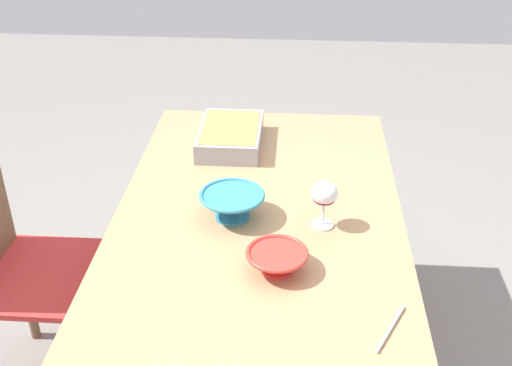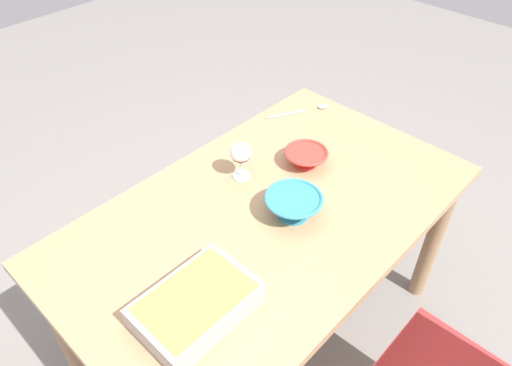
{
  "view_description": "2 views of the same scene",
  "coord_description": "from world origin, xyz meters",
  "px_view_note": "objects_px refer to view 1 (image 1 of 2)",
  "views": [
    {
      "loc": [
        1.59,
        0.1,
        1.77
      ],
      "look_at": [
        -0.03,
        -0.01,
        0.82
      ],
      "focal_mm": 44.4,
      "sensor_mm": 36.0,
      "label": 1
    },
    {
      "loc": [
        -0.86,
        -0.76,
        1.86
      ],
      "look_at": [
        0.0,
        0.06,
        0.83
      ],
      "focal_mm": 33.52,
      "sensor_mm": 36.0,
      "label": 2
    }
  ],
  "objects_px": {
    "dining_table": "(259,239)",
    "small_bowl": "(232,204)",
    "casserole_dish": "(231,135)",
    "serving_spoon": "(373,358)",
    "wine_glass": "(324,196)",
    "mixing_bowl": "(277,259)",
    "chair": "(18,265)"
  },
  "relations": [
    {
      "from": "chair",
      "to": "small_bowl",
      "type": "bearing_deg",
      "value": 87.61
    },
    {
      "from": "wine_glass",
      "to": "mixing_bowl",
      "type": "bearing_deg",
      "value": -29.68
    },
    {
      "from": "small_bowl",
      "to": "serving_spoon",
      "type": "relative_size",
      "value": 0.74
    },
    {
      "from": "wine_glass",
      "to": "small_bowl",
      "type": "relative_size",
      "value": 0.74
    },
    {
      "from": "wine_glass",
      "to": "casserole_dish",
      "type": "height_order",
      "value": "wine_glass"
    },
    {
      "from": "chair",
      "to": "small_bowl",
      "type": "relative_size",
      "value": 4.71
    },
    {
      "from": "casserole_dish",
      "to": "serving_spoon",
      "type": "xyz_separation_m",
      "value": [
        1.01,
        0.42,
        -0.03
      ]
    },
    {
      "from": "dining_table",
      "to": "wine_glass",
      "type": "xyz_separation_m",
      "value": [
        0.06,
        0.19,
        0.2
      ]
    },
    {
      "from": "dining_table",
      "to": "mixing_bowl",
      "type": "xyz_separation_m",
      "value": [
        0.28,
        0.07,
        0.14
      ]
    },
    {
      "from": "small_bowl",
      "to": "serving_spoon",
      "type": "bearing_deg",
      "value": 33.91
    },
    {
      "from": "mixing_bowl",
      "to": "small_bowl",
      "type": "xyz_separation_m",
      "value": [
        -0.24,
        -0.14,
        0.01
      ]
    },
    {
      "from": "wine_glass",
      "to": "serving_spoon",
      "type": "relative_size",
      "value": 0.55
    },
    {
      "from": "wine_glass",
      "to": "mixing_bowl",
      "type": "distance_m",
      "value": 0.26
    },
    {
      "from": "casserole_dish",
      "to": "serving_spoon",
      "type": "height_order",
      "value": "casserole_dish"
    },
    {
      "from": "dining_table",
      "to": "serving_spoon",
      "type": "height_order",
      "value": "serving_spoon"
    },
    {
      "from": "mixing_bowl",
      "to": "dining_table",
      "type": "bearing_deg",
      "value": -166.82
    },
    {
      "from": "serving_spoon",
      "to": "chair",
      "type": "bearing_deg",
      "value": -118.01
    },
    {
      "from": "chair",
      "to": "casserole_dish",
      "type": "distance_m",
      "value": 0.83
    },
    {
      "from": "dining_table",
      "to": "mixing_bowl",
      "type": "height_order",
      "value": "mixing_bowl"
    },
    {
      "from": "dining_table",
      "to": "serving_spoon",
      "type": "relative_size",
      "value": 5.49
    },
    {
      "from": "chair",
      "to": "mixing_bowl",
      "type": "bearing_deg",
      "value": 72.38
    },
    {
      "from": "chair",
      "to": "casserole_dish",
      "type": "height_order",
      "value": "chair"
    },
    {
      "from": "chair",
      "to": "wine_glass",
      "type": "distance_m",
      "value": 1.03
    },
    {
      "from": "wine_glass",
      "to": "serving_spoon",
      "type": "distance_m",
      "value": 0.53
    },
    {
      "from": "casserole_dish",
      "to": "small_bowl",
      "type": "height_order",
      "value": "small_bowl"
    },
    {
      "from": "chair",
      "to": "serving_spoon",
      "type": "distance_m",
      "value": 1.24
    },
    {
      "from": "mixing_bowl",
      "to": "wine_glass",
      "type": "bearing_deg",
      "value": 150.32
    },
    {
      "from": "dining_table",
      "to": "casserole_dish",
      "type": "bearing_deg",
      "value": -163.07
    },
    {
      "from": "dining_table",
      "to": "wine_glass",
      "type": "bearing_deg",
      "value": 71.06
    },
    {
      "from": "mixing_bowl",
      "to": "serving_spoon",
      "type": "xyz_separation_m",
      "value": [
        0.3,
        0.22,
        -0.03
      ]
    },
    {
      "from": "casserole_dish",
      "to": "small_bowl",
      "type": "distance_m",
      "value": 0.47
    },
    {
      "from": "dining_table",
      "to": "small_bowl",
      "type": "height_order",
      "value": "small_bowl"
    }
  ]
}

